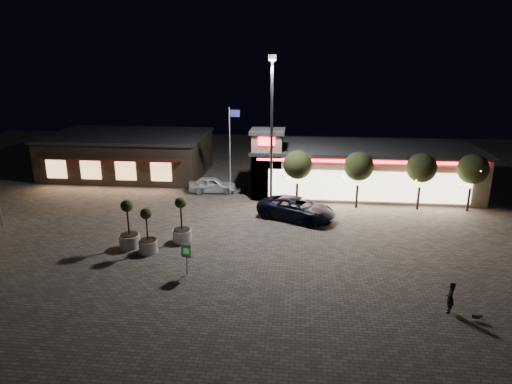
# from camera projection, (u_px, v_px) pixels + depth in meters

# --- Properties ---
(ground) EXTENTS (90.00, 90.00, 0.00)m
(ground) POSITION_uv_depth(u_px,v_px,m) (230.00, 259.00, 28.83)
(ground) COLOR slate
(ground) RESTS_ON ground
(retail_building) EXTENTS (20.40, 8.40, 6.10)m
(retail_building) POSITION_uv_depth(u_px,v_px,m) (358.00, 168.00, 42.29)
(retail_building) COLOR tan
(retail_building) RESTS_ON ground
(restaurant_building) EXTENTS (16.40, 11.00, 4.30)m
(restaurant_building) POSITION_uv_depth(u_px,v_px,m) (129.00, 154.00, 48.55)
(restaurant_building) COLOR #382D23
(restaurant_building) RESTS_ON ground
(floodlight_pole) EXTENTS (0.60, 0.40, 12.38)m
(floodlight_pole) POSITION_uv_depth(u_px,v_px,m) (272.00, 129.00, 34.18)
(floodlight_pole) COLOR gray
(floodlight_pole) RESTS_ON ground
(flagpole) EXTENTS (0.95, 0.10, 8.00)m
(flagpole) POSITION_uv_depth(u_px,v_px,m) (231.00, 145.00, 39.98)
(flagpole) COLOR white
(flagpole) RESTS_ON ground
(string_tree_a) EXTENTS (2.42, 2.42, 4.79)m
(string_tree_a) POSITION_uv_depth(u_px,v_px,m) (298.00, 165.00, 37.85)
(string_tree_a) COLOR #332319
(string_tree_a) RESTS_ON ground
(string_tree_b) EXTENTS (2.42, 2.42, 4.79)m
(string_tree_b) POSITION_uv_depth(u_px,v_px,m) (359.00, 166.00, 37.36)
(string_tree_b) COLOR #332319
(string_tree_b) RESTS_ON ground
(string_tree_c) EXTENTS (2.42, 2.42, 4.79)m
(string_tree_c) POSITION_uv_depth(u_px,v_px,m) (422.00, 168.00, 36.88)
(string_tree_c) COLOR #332319
(string_tree_c) RESTS_ON ground
(string_tree_d) EXTENTS (2.42, 2.42, 4.79)m
(string_tree_d) POSITION_uv_depth(u_px,v_px,m) (473.00, 169.00, 36.49)
(string_tree_d) COLOR #332319
(string_tree_d) RESTS_ON ground
(pickup_truck) EXTENTS (6.75, 5.07, 1.70)m
(pickup_truck) POSITION_uv_depth(u_px,v_px,m) (297.00, 209.00, 35.55)
(pickup_truck) COLOR black
(pickup_truck) RESTS_ON ground
(white_sedan) EXTENTS (4.54, 2.27, 1.48)m
(white_sedan) POSITION_uv_depth(u_px,v_px,m) (212.00, 185.00, 42.30)
(white_sedan) COLOR white
(white_sedan) RESTS_ON ground
(pedestrian) EXTENTS (0.54, 0.68, 1.64)m
(pedestrian) POSITION_uv_depth(u_px,v_px,m) (450.00, 298.00, 22.73)
(pedestrian) COLOR black
(pedestrian) RESTS_ON ground
(dog) EXTENTS (0.50, 0.24, 0.27)m
(dog) POSITION_uv_depth(u_px,v_px,m) (477.00, 316.00, 22.14)
(dog) COLOR #59514C
(dog) RESTS_ON ground
(planter_left) EXTENTS (1.36, 1.36, 3.35)m
(planter_left) POSITION_uv_depth(u_px,v_px,m) (129.00, 233.00, 30.26)
(planter_left) COLOR silver
(planter_left) RESTS_ON ground
(planter_mid) EXTENTS (1.23, 1.23, 3.04)m
(planter_mid) POSITION_uv_depth(u_px,v_px,m) (148.00, 239.00, 29.59)
(planter_mid) COLOR silver
(planter_mid) RESTS_ON ground
(planter_right) EXTENTS (1.31, 1.31, 3.21)m
(planter_right) POSITION_uv_depth(u_px,v_px,m) (182.00, 228.00, 31.24)
(planter_right) COLOR silver
(planter_right) RESTS_ON ground
(valet_sign) EXTENTS (0.62, 0.21, 1.90)m
(valet_sign) POSITION_uv_depth(u_px,v_px,m) (186.00, 253.00, 26.52)
(valet_sign) COLOR gray
(valet_sign) RESTS_ON ground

